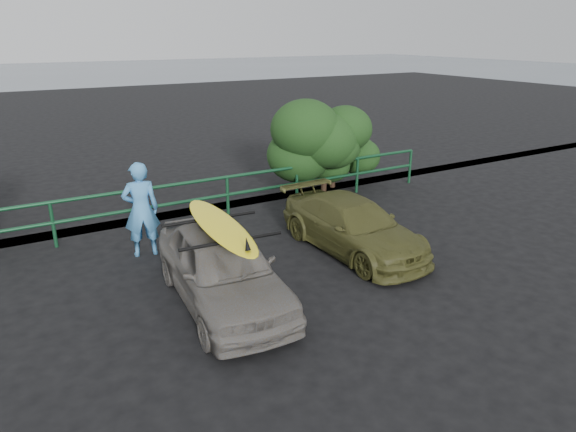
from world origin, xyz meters
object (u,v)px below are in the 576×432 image
object	(u,v)px
man	(141,210)
surfboard	(220,225)
sedan	(222,267)
guardrail	(189,202)
olive_vehicle	(353,226)

from	to	relation	value
man	surfboard	xyz separation A→B (m)	(0.61, -2.65, 0.42)
sedan	surfboard	xyz separation A→B (m)	(0.00, -0.00, 0.75)
sedan	surfboard	distance (m)	0.75
guardrail	surfboard	distance (m)	4.17
man	surfboard	size ratio (longest dim) A/B	0.67
olive_vehicle	surfboard	bearing A→B (deg)	-170.17
guardrail	surfboard	world-z (taller)	surfboard
sedan	olive_vehicle	bearing A→B (deg)	16.32
guardrail	man	distance (m)	2.02
man	surfboard	world-z (taller)	man
olive_vehicle	man	bearing A→B (deg)	150.67
surfboard	sedan	bearing A→B (deg)	94.26
man	sedan	bearing A→B (deg)	111.37
guardrail	olive_vehicle	size ratio (longest dim) A/B	3.73
sedan	olive_vehicle	distance (m)	3.30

